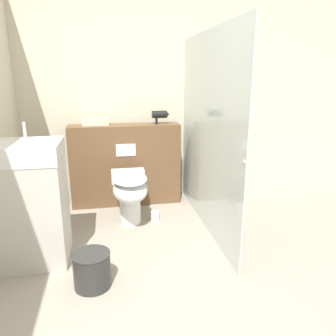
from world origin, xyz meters
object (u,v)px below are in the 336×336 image
Objects in this scene: sink_vanity at (29,203)px; waste_bin at (92,270)px; hair_drier at (160,115)px; toilet at (130,192)px.

waste_bin is (0.49, -0.47, -0.37)m from sink_vanity.
hair_drier is 0.73× the size of waste_bin.
sink_vanity reaches higher than waste_bin.
hair_drier is (1.26, 1.14, 0.55)m from sink_vanity.
sink_vanity reaches higher than toilet.
sink_vanity is 5.69× the size of hair_drier.
toilet is 1.02m from hair_drier.
hair_drier reaches higher than toilet.
toilet is 1.08m from waste_bin.
toilet is at bearing 31.78° from sink_vanity.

